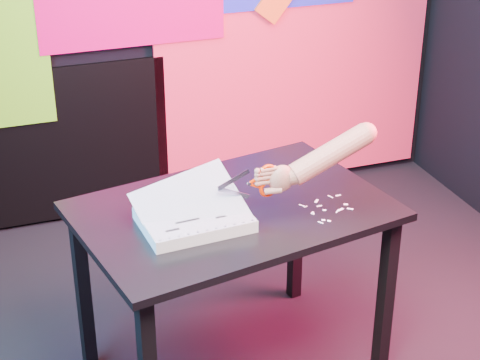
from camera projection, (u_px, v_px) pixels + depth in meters
name	position (u px, v px, depth m)	size (l,w,h in m)	color
room	(294.00, 45.00, 2.74)	(3.01, 3.01, 2.71)	black
backdrop	(192.00, 38.00, 4.17)	(2.88, 0.05, 2.08)	#EA2548
work_table	(233.00, 231.00, 3.00)	(1.24, 0.94, 0.75)	black
printout_stack	(194.00, 219.00, 2.83)	(0.41, 0.30, 0.20)	beige
scissors	(264.00, 181.00, 2.86)	(0.22, 0.01, 0.13)	#9199B5
hand_forearm	(322.00, 158.00, 2.91)	(0.46, 0.09, 0.22)	#AC7B5A
paper_clippings	(327.00, 208.00, 2.95)	(0.18, 0.19, 0.00)	white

